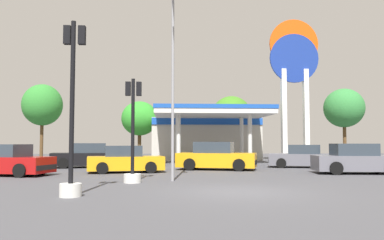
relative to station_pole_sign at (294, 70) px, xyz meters
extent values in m
plane|color=#47474C|center=(-8.65, -19.79, -7.88)|extent=(90.00, 90.00, 0.00)
cube|color=beige|center=(-7.41, 4.41, -5.95)|extent=(9.83, 6.04, 3.86)
cube|color=#194CB2|center=(-7.41, 1.33, -4.37)|extent=(9.83, 0.12, 0.60)
cube|color=white|center=(-7.41, -1.93, -3.95)|extent=(9.02, 6.02, 0.35)
cube|color=#194CB2|center=(-7.41, -1.93, -3.63)|extent=(9.12, 6.12, 0.30)
cylinder|color=silver|center=(-10.12, -3.58, -6.00)|extent=(0.32, 0.32, 3.75)
cylinder|color=silver|center=(-4.71, -3.58, -6.00)|extent=(0.32, 0.32, 3.75)
cylinder|color=silver|center=(-10.12, -0.27, -6.00)|extent=(0.32, 0.32, 3.75)
cylinder|color=silver|center=(-4.71, -0.27, -6.00)|extent=(0.32, 0.32, 3.75)
cube|color=#4C4C51|center=(-7.41, -1.93, -7.33)|extent=(0.90, 0.60, 1.10)
cube|color=white|center=(-0.97, -0.01, -3.89)|extent=(0.40, 0.56, 7.97)
cube|color=white|center=(0.97, -0.01, -3.89)|extent=(0.40, 0.56, 7.97)
cylinder|color=navy|center=(0.00, -0.01, 1.05)|extent=(4.26, 0.22, 4.26)
cylinder|color=#EA4C0C|center=(0.00, 0.01, 2.33)|extent=(4.26, 0.22, 4.26)
cube|color=white|center=(0.00, 0.05, 1.69)|extent=(3.92, 0.08, 0.77)
cylinder|color=black|center=(-6.37, -9.06, -7.53)|extent=(0.74, 0.43, 0.70)
cylinder|color=black|center=(-6.91, -10.87, -7.53)|extent=(0.74, 0.43, 0.70)
cylinder|color=black|center=(-9.10, -8.23, -7.53)|extent=(0.74, 0.43, 0.70)
cylinder|color=black|center=(-9.64, -10.04, -7.53)|extent=(0.74, 0.43, 0.70)
cube|color=orange|center=(-8.01, -9.55, -7.30)|extent=(4.96, 3.18, 0.83)
cube|color=#2D3842|center=(-8.16, -9.50, -6.58)|extent=(2.59, 2.27, 0.70)
cube|color=black|center=(-5.85, -10.20, -7.42)|extent=(0.66, 1.79, 0.26)
cylinder|color=black|center=(-3.71, -8.24, -7.57)|extent=(0.66, 0.38, 0.62)
cylinder|color=black|center=(-3.24, -6.63, -7.57)|extent=(0.66, 0.38, 0.62)
cylinder|color=black|center=(-1.27, -8.96, -7.57)|extent=(0.66, 0.38, 0.62)
cylinder|color=black|center=(-0.80, -7.35, -7.57)|extent=(0.66, 0.38, 0.62)
cube|color=slate|center=(-2.26, -7.80, -7.36)|extent=(4.42, 2.80, 0.74)
cube|color=#2D3842|center=(-2.12, -7.84, -6.72)|extent=(2.30, 2.01, 0.62)
cube|color=black|center=(-4.19, -7.23, -7.47)|extent=(0.57, 1.60, 0.23)
cylinder|color=black|center=(-17.23, -12.51, -7.56)|extent=(0.68, 0.38, 0.65)
cylinder|color=black|center=(-17.68, -14.19, -7.56)|extent=(0.68, 0.38, 0.65)
cube|color=#A51111|center=(-18.73, -13.01, -7.34)|extent=(4.56, 2.81, 0.77)
cube|color=#2D3842|center=(-18.87, -12.97, -6.68)|extent=(2.36, 2.04, 0.65)
cube|color=black|center=(-16.72, -13.55, -7.46)|extent=(0.55, 1.66, 0.24)
cylinder|color=black|center=(-17.38, -7.99, -7.55)|extent=(0.70, 0.33, 0.67)
cylinder|color=black|center=(-17.66, -6.21, -7.55)|extent=(0.70, 0.33, 0.67)
cylinder|color=black|center=(-14.70, -7.55, -7.55)|extent=(0.70, 0.33, 0.67)
cylinder|color=black|center=(-14.98, -5.78, -7.55)|extent=(0.70, 0.33, 0.67)
cube|color=black|center=(-16.18, -6.88, -7.33)|extent=(4.62, 2.51, 0.79)
cube|color=#2D3842|center=(-16.03, -6.86, -6.64)|extent=(2.32, 1.94, 0.67)
cube|color=black|center=(-18.30, -7.23, -7.44)|extent=(0.40, 1.74, 0.25)
cylinder|color=black|center=(0.33, -12.20, -7.55)|extent=(0.68, 0.31, 0.66)
cylinder|color=black|center=(-2.33, -11.88, -7.55)|extent=(0.68, 0.31, 0.66)
cylinder|color=black|center=(-2.55, -13.64, -7.55)|extent=(0.68, 0.31, 0.66)
cube|color=slate|center=(-1.11, -12.92, -7.33)|extent=(4.52, 2.33, 0.78)
cube|color=#2D3842|center=(-1.26, -12.90, -6.65)|extent=(2.24, 1.85, 0.66)
cylinder|color=black|center=(-12.09, -10.34, -7.57)|extent=(0.64, 0.32, 0.61)
cylinder|color=black|center=(-11.80, -11.96, -7.57)|extent=(0.64, 0.32, 0.61)
cylinder|color=black|center=(-14.54, -10.78, -7.57)|extent=(0.64, 0.32, 0.61)
cylinder|color=black|center=(-14.25, -12.40, -7.57)|extent=(0.64, 0.32, 0.61)
cube|color=orange|center=(-13.17, -11.37, -7.37)|extent=(4.25, 2.37, 0.73)
cube|color=#2D3842|center=(-13.31, -11.39, -6.74)|extent=(2.15, 1.81, 0.61)
cube|color=black|center=(-11.23, -11.02, -7.48)|extent=(0.40, 1.59, 0.23)
cylinder|color=silver|center=(-13.78, -20.74, -7.68)|extent=(0.64, 0.64, 0.39)
cylinder|color=black|center=(-13.78, -20.74, -5.05)|extent=(0.14, 0.14, 4.88)
cube|color=black|center=(-14.00, -20.58, -2.99)|extent=(0.21, 0.20, 0.57)
sphere|color=red|center=(-14.00, -20.46, -2.81)|extent=(0.15, 0.15, 0.15)
sphere|color=#D89E0C|center=(-14.00, -20.46, -2.99)|extent=(0.15, 0.15, 0.15)
sphere|color=green|center=(-14.00, -20.46, -3.17)|extent=(0.15, 0.15, 0.15)
cube|color=black|center=(-13.56, -20.58, -2.99)|extent=(0.21, 0.20, 0.57)
sphere|color=red|center=(-13.56, -20.46, -2.81)|extent=(0.15, 0.15, 0.15)
sphere|color=#D89E0C|center=(-13.56, -20.46, -2.99)|extent=(0.15, 0.15, 0.15)
sphere|color=green|center=(-13.56, -20.46, -3.17)|extent=(0.15, 0.15, 0.15)
cylinder|color=silver|center=(-12.32, -16.84, -7.70)|extent=(0.69, 0.69, 0.36)
cylinder|color=black|center=(-12.32, -16.84, -5.61)|extent=(0.14, 0.14, 3.82)
cube|color=black|center=(-12.54, -16.68, -4.08)|extent=(0.21, 0.20, 0.57)
sphere|color=red|center=(-12.54, -16.56, -3.90)|extent=(0.15, 0.15, 0.15)
sphere|color=#D89E0C|center=(-12.54, -16.56, -4.08)|extent=(0.15, 0.15, 0.15)
sphere|color=green|center=(-12.54, -16.56, -4.26)|extent=(0.15, 0.15, 0.15)
cube|color=black|center=(-12.10, -16.68, -4.08)|extent=(0.21, 0.20, 0.57)
sphere|color=red|center=(-12.10, -16.56, -3.90)|extent=(0.15, 0.15, 0.15)
sphere|color=#D89E0C|center=(-12.10, -16.56, -4.08)|extent=(0.15, 0.15, 0.15)
sphere|color=green|center=(-12.10, -16.56, -4.26)|extent=(0.15, 0.15, 0.15)
cylinder|color=brown|center=(-23.65, 7.41, -5.90)|extent=(0.33, 0.33, 3.95)
ellipsoid|color=#2F802F|center=(-23.65, 7.41, -2.43)|extent=(3.99, 3.99, 4.20)
cylinder|color=brown|center=(-13.88, 8.27, -6.51)|extent=(0.37, 0.37, 2.74)
ellipsoid|color=green|center=(-13.88, 8.27, -3.71)|extent=(3.81, 3.81, 3.59)
cylinder|color=brown|center=(-3.98, 9.23, -6.63)|extent=(0.34, 0.34, 2.50)
ellipsoid|color=#3D7B21|center=(-3.98, 9.23, -3.64)|extent=(4.64, 4.64, 4.95)
cylinder|color=brown|center=(7.88, 7.50, -6.01)|extent=(0.36, 0.36, 3.74)
ellipsoid|color=#327E3B|center=(7.88, 7.50, -2.55)|extent=(4.23, 4.23, 4.15)
cylinder|color=gray|center=(-10.72, -16.29, -4.01)|extent=(0.12, 0.12, 7.73)
camera|label=1|loc=(-10.92, -32.42, -6.29)|focal=36.08mm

